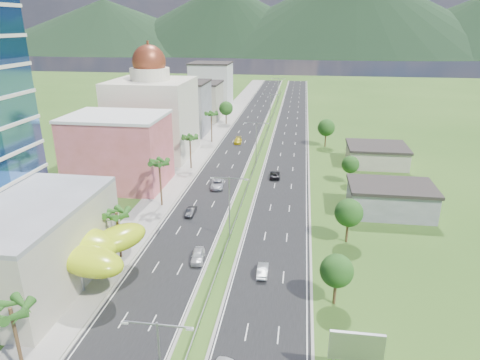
% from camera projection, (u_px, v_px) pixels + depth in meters
% --- Properties ---
extents(ground, '(500.00, 500.00, 0.00)m').
position_uv_depth(ground, '(218.00, 272.00, 61.37)').
color(ground, '#2D5119').
rests_on(ground, ground).
extents(road_left, '(11.00, 260.00, 0.04)m').
position_uv_depth(road_left, '(247.00, 128.00, 145.98)').
color(road_left, black).
rests_on(road_left, ground).
extents(road_right, '(11.00, 260.00, 0.04)m').
position_uv_depth(road_right, '(291.00, 129.00, 143.97)').
color(road_right, black).
rests_on(road_right, ground).
extents(sidewalk_left, '(7.00, 260.00, 0.12)m').
position_uv_depth(sidewalk_left, '(219.00, 127.00, 147.24)').
color(sidewalk_left, gray).
rests_on(sidewalk_left, ground).
extents(median_guardrail, '(0.10, 216.06, 0.76)m').
position_uv_depth(median_guardrail, '(264.00, 140.00, 128.03)').
color(median_guardrail, gray).
rests_on(median_guardrail, ground).
extents(streetlight_median_b, '(6.04, 0.25, 11.00)m').
position_uv_depth(streetlight_median_b, '(229.00, 202.00, 68.33)').
color(streetlight_median_b, gray).
rests_on(streetlight_median_b, ground).
extents(streetlight_median_c, '(6.04, 0.25, 11.00)m').
position_uv_depth(streetlight_median_c, '(256.00, 139.00, 105.49)').
color(streetlight_median_c, gray).
rests_on(streetlight_median_c, ground).
extents(streetlight_median_d, '(6.04, 0.25, 11.00)m').
position_uv_depth(streetlight_median_d, '(270.00, 106.00, 147.30)').
color(streetlight_median_d, gray).
rests_on(streetlight_median_d, ground).
extents(streetlight_median_e, '(6.04, 0.25, 11.00)m').
position_uv_depth(streetlight_median_e, '(278.00, 88.00, 189.10)').
color(streetlight_median_e, gray).
rests_on(streetlight_median_e, ground).
extents(lime_canopy, '(18.00, 15.00, 7.40)m').
position_uv_depth(lime_canopy, '(69.00, 245.00, 58.61)').
color(lime_canopy, '#A9C413').
rests_on(lime_canopy, ground).
extents(pink_shophouse, '(20.00, 15.00, 15.00)m').
position_uv_depth(pink_shophouse, '(119.00, 152.00, 92.26)').
color(pink_shophouse, '#BD574D').
rests_on(pink_shophouse, ground).
extents(domed_building, '(20.00, 20.00, 28.70)m').
position_uv_depth(domed_building, '(153.00, 113.00, 112.30)').
color(domed_building, beige).
rests_on(domed_building, ground).
extents(midrise_grey, '(16.00, 15.00, 16.00)m').
position_uv_depth(midrise_grey, '(182.00, 109.00, 136.55)').
color(midrise_grey, gray).
rests_on(midrise_grey, ground).
extents(midrise_beige, '(16.00, 15.00, 13.00)m').
position_uv_depth(midrise_beige, '(199.00, 101.00, 157.50)').
color(midrise_beige, '#A8A08A').
rests_on(midrise_beige, ground).
extents(midrise_white, '(16.00, 15.00, 18.00)m').
position_uv_depth(midrise_white, '(211.00, 86.00, 178.01)').
color(midrise_white, silver).
rests_on(midrise_white, ground).
extents(billboard, '(5.20, 0.35, 6.20)m').
position_uv_depth(billboard, '(356.00, 348.00, 40.84)').
color(billboard, gray).
rests_on(billboard, ground).
extents(shed_near, '(15.00, 10.00, 5.00)m').
position_uv_depth(shed_near, '(390.00, 200.00, 79.98)').
color(shed_near, gray).
rests_on(shed_near, ground).
extents(shed_far, '(14.00, 12.00, 4.40)m').
position_uv_depth(shed_far, '(376.00, 156.00, 107.68)').
color(shed_far, '#A8A08A').
rests_on(shed_far, ground).
extents(palm_tree_a, '(3.60, 3.60, 9.10)m').
position_uv_depth(palm_tree_a, '(11.00, 312.00, 40.24)').
color(palm_tree_a, '#47301C').
rests_on(palm_tree_a, ground).
extents(palm_tree_b, '(3.60, 3.60, 8.10)m').
position_uv_depth(palm_tree_b, '(117.00, 215.00, 62.87)').
color(palm_tree_b, '#47301C').
rests_on(palm_tree_b, ground).
extents(palm_tree_c, '(3.60, 3.60, 9.60)m').
position_uv_depth(palm_tree_c, '(159.00, 164.00, 80.95)').
color(palm_tree_c, '#47301C').
rests_on(palm_tree_c, ground).
extents(palm_tree_d, '(3.60, 3.60, 8.60)m').
position_uv_depth(palm_tree_d, '(190.00, 139.00, 102.65)').
color(palm_tree_d, '#47301C').
rests_on(palm_tree_d, ground).
extents(palm_tree_e, '(3.60, 3.60, 9.40)m').
position_uv_depth(palm_tree_e, '(211.00, 115.00, 125.61)').
color(palm_tree_e, '#47301C').
rests_on(palm_tree_e, ground).
extents(leafy_tree_lfar, '(4.90, 4.90, 8.05)m').
position_uv_depth(leafy_tree_lfar, '(226.00, 108.00, 149.78)').
color(leafy_tree_lfar, '#47301C').
rests_on(leafy_tree_lfar, ground).
extents(leafy_tree_ra, '(4.20, 4.20, 6.90)m').
position_uv_depth(leafy_tree_ra, '(337.00, 271.00, 52.93)').
color(leafy_tree_ra, '#47301C').
rests_on(leafy_tree_ra, ground).
extents(leafy_tree_rb, '(4.55, 4.55, 7.47)m').
position_uv_depth(leafy_tree_rb, '(349.00, 213.00, 68.18)').
color(leafy_tree_rb, '#47301C').
rests_on(leafy_tree_rb, ground).
extents(leafy_tree_rc, '(3.85, 3.85, 6.33)m').
position_uv_depth(leafy_tree_rc, '(350.00, 165.00, 94.07)').
color(leafy_tree_rc, '#47301C').
rests_on(leafy_tree_rc, ground).
extents(leafy_tree_rd, '(4.90, 4.90, 8.05)m').
position_uv_depth(leafy_tree_rd, '(326.00, 128.00, 122.06)').
color(leafy_tree_rd, '#47301C').
rests_on(leafy_tree_rd, ground).
extents(mountain_ridge, '(860.00, 140.00, 90.00)m').
position_uv_depth(mountain_ridge, '(349.00, 56.00, 471.38)').
color(mountain_ridge, black).
rests_on(mountain_ridge, ground).
extents(car_white_near_left, '(2.37, 4.77, 1.56)m').
position_uv_depth(car_white_near_left, '(198.00, 256.00, 64.15)').
color(car_white_near_left, silver).
rests_on(car_white_near_left, road_left).
extents(car_dark_left, '(1.51, 4.19, 1.38)m').
position_uv_depth(car_dark_left, '(191.00, 211.00, 79.44)').
color(car_dark_left, black).
rests_on(car_dark_left, road_left).
extents(car_silver_mid_left, '(3.30, 6.00, 1.59)m').
position_uv_depth(car_silver_mid_left, '(217.00, 184.00, 92.66)').
color(car_silver_mid_left, '#A6A7AE').
rests_on(car_silver_mid_left, road_left).
extents(car_yellow_far_left, '(2.46, 5.35, 1.52)m').
position_uv_depth(car_yellow_far_left, '(238.00, 141.00, 127.18)').
color(car_yellow_far_left, gold).
rests_on(car_yellow_far_left, road_left).
extents(car_silver_right, '(1.58, 4.26, 1.39)m').
position_uv_depth(car_silver_right, '(263.00, 270.00, 60.57)').
color(car_silver_right, '#B4B7BC').
rests_on(car_silver_right, road_right).
extents(car_dark_far_right, '(2.56, 5.11, 1.39)m').
position_uv_depth(car_dark_far_right, '(275.00, 175.00, 98.68)').
color(car_dark_far_right, black).
rests_on(car_dark_far_right, road_right).
extents(motorcycle, '(0.51, 1.67, 1.07)m').
position_uv_depth(motorcycle, '(158.00, 231.00, 72.33)').
color(motorcycle, black).
rests_on(motorcycle, road_left).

